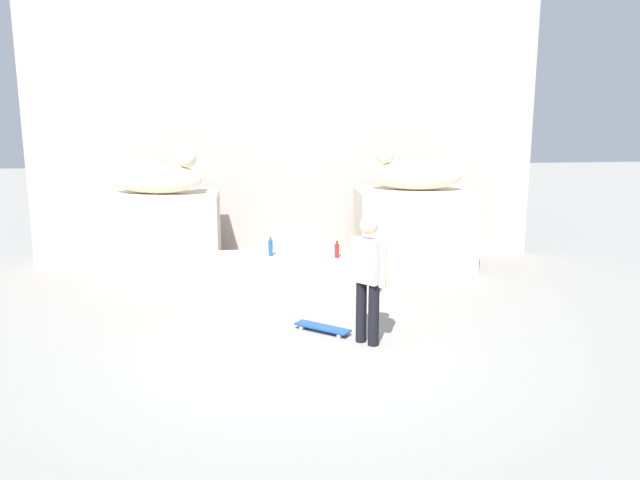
{
  "coord_description": "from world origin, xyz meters",
  "views": [
    {
      "loc": [
        -0.57,
        -8.22,
        3.31
      ],
      "look_at": [
        0.33,
        1.51,
        1.1
      ],
      "focal_mm": 39.45,
      "sensor_mm": 36.0,
      "label": 1
    }
  ],
  "objects_px": {
    "statue_reclining_left": "(158,177)",
    "skater": "(368,275)",
    "skateboard": "(323,328)",
    "bottle_blue": "(271,248)",
    "statue_reclining_right": "(414,174)",
    "bottle_red": "(337,250)"
  },
  "relations": [
    {
      "from": "skater",
      "to": "bottle_blue",
      "type": "bearing_deg",
      "value": 161.93
    },
    {
      "from": "statue_reclining_right",
      "to": "bottle_red",
      "type": "distance_m",
      "value": 2.32
    },
    {
      "from": "skateboard",
      "to": "statue_reclining_right",
      "type": "bearing_deg",
      "value": 96.61
    },
    {
      "from": "statue_reclining_left",
      "to": "skater",
      "type": "xyz_separation_m",
      "value": [
        3.05,
        -3.63,
        -0.79
      ]
    },
    {
      "from": "bottle_blue",
      "to": "skater",
      "type": "bearing_deg",
      "value": -64.32
    },
    {
      "from": "statue_reclining_left",
      "to": "skater",
      "type": "relative_size",
      "value": 1.01
    },
    {
      "from": "statue_reclining_right",
      "to": "skateboard",
      "type": "relative_size",
      "value": 2.23
    },
    {
      "from": "skater",
      "to": "bottle_red",
      "type": "xyz_separation_m",
      "value": [
        -0.14,
        2.23,
        -0.22
      ]
    },
    {
      "from": "skateboard",
      "to": "statue_reclining_left",
      "type": "bearing_deg",
      "value": 166.23
    },
    {
      "from": "bottle_blue",
      "to": "bottle_red",
      "type": "relative_size",
      "value": 1.1
    },
    {
      "from": "statue_reclining_right",
      "to": "bottle_blue",
      "type": "height_order",
      "value": "statue_reclining_right"
    },
    {
      "from": "skateboard",
      "to": "bottle_blue",
      "type": "bearing_deg",
      "value": 145.83
    },
    {
      "from": "bottle_blue",
      "to": "bottle_red",
      "type": "bearing_deg",
      "value": -11.77
    },
    {
      "from": "statue_reclining_right",
      "to": "skateboard",
      "type": "distance_m",
      "value": 4.07
    },
    {
      "from": "statue_reclining_left",
      "to": "skateboard",
      "type": "relative_size",
      "value": 2.23
    },
    {
      "from": "statue_reclining_left",
      "to": "skater",
      "type": "distance_m",
      "value": 4.81
    },
    {
      "from": "skater",
      "to": "bottle_red",
      "type": "height_order",
      "value": "skater"
    },
    {
      "from": "statue_reclining_left",
      "to": "bottle_blue",
      "type": "xyz_separation_m",
      "value": [
        1.87,
        -1.18,
        -1.0
      ]
    },
    {
      "from": "bottle_blue",
      "to": "bottle_red",
      "type": "distance_m",
      "value": 1.06
    },
    {
      "from": "statue_reclining_left",
      "to": "bottle_red",
      "type": "bearing_deg",
      "value": -13.38
    },
    {
      "from": "skater",
      "to": "skateboard",
      "type": "relative_size",
      "value": 2.21
    },
    {
      "from": "statue_reclining_left",
      "to": "statue_reclining_right",
      "type": "distance_m",
      "value": 4.44
    }
  ]
}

